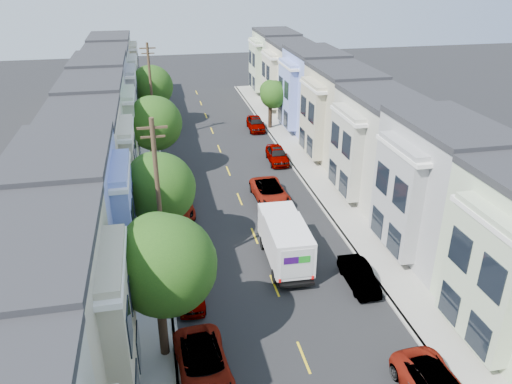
{
  "coord_description": "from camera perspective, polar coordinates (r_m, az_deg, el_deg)",
  "views": [
    {
      "loc": [
        -6.04,
        -23.72,
        17.69
      ],
      "look_at": [
        0.63,
        8.51,
        2.2
      ],
      "focal_mm": 35.0,
      "sensor_mm": 36.0,
      "label": 1
    }
  ],
  "objects": [
    {
      "name": "parked_right_b",
      "position": [
        30.52,
        11.67,
        -9.35
      ],
      "size": [
        1.41,
        3.9,
        1.29
      ],
      "primitive_type": "imported",
      "rotation": [
        0.0,
        0.0,
        -0.01
      ],
      "color": "white",
      "rests_on": "ground"
    },
    {
      "name": "parked_left_c",
      "position": [
        28.82,
        -7.29,
        -11.35
      ],
      "size": [
        1.81,
        3.97,
        1.25
      ],
      "primitive_type": "imported",
      "rotation": [
        0.0,
        0.0,
        -0.09
      ],
      "color": "gray",
      "rests_on": "ground"
    },
    {
      "name": "lead_sedan",
      "position": [
        39.76,
        1.62,
        -0.05
      ],
      "size": [
        2.61,
        5.39,
        1.48
      ],
      "primitive_type": "imported",
      "rotation": [
        0.0,
        0.0,
        0.03
      ],
      "color": "black",
      "rests_on": "ground"
    },
    {
      "name": "utility_pole_near",
      "position": [
        28.62,
        -11.02,
        -1.29
      ],
      "size": [
        1.6,
        0.26,
        10.0
      ],
      "color": "#42301E",
      "rests_on": "ground"
    },
    {
      "name": "ground",
      "position": [
        30.2,
        2.14,
        -10.67
      ],
      "size": [
        160.0,
        160.0,
        0.0
      ],
      "primitive_type": "plane",
      "color": "black",
      "rests_on": "ground"
    },
    {
      "name": "tree_d",
      "position": [
        43.96,
        -11.62,
        7.66
      ],
      "size": [
        4.7,
        4.7,
        7.19
      ],
      "color": "black",
      "rests_on": "ground"
    },
    {
      "name": "centerline",
      "position": [
        43.0,
        -2.58,
        0.88
      ],
      "size": [
        0.12,
        70.0,
        0.01
      ],
      "primitive_type": "cube",
      "color": "gold",
      "rests_on": "ground"
    },
    {
      "name": "fedex_truck",
      "position": [
        31.47,
        3.32,
        -5.47
      ],
      "size": [
        2.38,
        6.18,
        2.96
      ],
      "rotation": [
        0.0,
        0.0,
        -0.03
      ],
      "color": "silver",
      "rests_on": "ground"
    },
    {
      "name": "tree_e",
      "position": [
        58.07,
        -11.9,
        11.7
      ],
      "size": [
        4.7,
        4.7,
        7.02
      ],
      "color": "black",
      "rests_on": "ground"
    },
    {
      "name": "utility_pole_far",
      "position": [
        53.22,
        -11.86,
        11.05
      ],
      "size": [
        1.6,
        0.26,
        10.0
      ],
      "color": "#42301E",
      "rests_on": "ground"
    },
    {
      "name": "parked_left_d",
      "position": [
        38.31,
        -8.76,
        -1.53
      ],
      "size": [
        2.2,
        4.69,
        1.3
      ],
      "primitive_type": "imported",
      "rotation": [
        0.0,
        0.0,
        0.01
      ],
      "color": "#51100A",
      "rests_on": "ground"
    },
    {
      "name": "parked_left_b",
      "position": [
        24.43,
        -6.05,
        -19.03
      ],
      "size": [
        2.65,
        5.19,
        1.4
      ],
      "primitive_type": "imported",
      "rotation": [
        0.0,
        0.0,
        0.06
      ],
      "color": "black",
      "rests_on": "ground"
    },
    {
      "name": "sidewalk_right",
      "position": [
        44.6,
        6.78,
        1.75
      ],
      "size": [
        2.6,
        70.0,
        0.15
      ],
      "primitive_type": "cube",
      "color": "gray",
      "rests_on": "ground"
    },
    {
      "name": "parked_right_d",
      "position": [
        56.77,
        -0.04,
        7.84
      ],
      "size": [
        2.01,
        4.73,
        1.51
      ],
      "primitive_type": "imported",
      "rotation": [
        0.0,
        0.0,
        -0.05
      ],
      "color": "black",
      "rests_on": "ground"
    },
    {
      "name": "tree_c",
      "position": [
        31.29,
        -11.12,
        0.37
      ],
      "size": [
        4.46,
        4.46,
        7.05
      ],
      "color": "black",
      "rests_on": "ground"
    },
    {
      "name": "sidewalk_left",
      "position": [
        42.56,
        -12.39,
        0.13
      ],
      "size": [
        2.6,
        70.0,
        0.15
      ],
      "primitive_type": "cube",
      "color": "gray",
      "rests_on": "ground"
    },
    {
      "name": "curb_left",
      "position": [
        42.54,
        -10.64,
        0.28
      ],
      "size": [
        0.3,
        70.0,
        0.15
      ],
      "primitive_type": "cube",
      "color": "gray",
      "rests_on": "ground"
    },
    {
      "name": "townhouse_row_left",
      "position": [
        42.88,
        -17.44,
        -0.4
      ],
      "size": [
        5.0,
        70.0,
        8.5
      ],
      "primitive_type": "cube",
      "color": "#B3B1A1",
      "rests_on": "ground"
    },
    {
      "name": "curb_right",
      "position": [
        44.23,
        5.18,
        1.62
      ],
      "size": [
        0.3,
        70.0,
        0.15
      ],
      "primitive_type": "cube",
      "color": "gray",
      "rests_on": "ground"
    },
    {
      "name": "road_slab",
      "position": [
        42.99,
        -2.58,
        0.89
      ],
      "size": [
        12.0,
        70.0,
        0.02
      ],
      "primitive_type": "cube",
      "color": "black",
      "rests_on": "ground"
    },
    {
      "name": "tree_b",
      "position": [
        23.04,
        -10.54,
        -8.3
      ],
      "size": [
        4.7,
        4.7,
        7.51
      ],
      "color": "black",
      "rests_on": "ground"
    },
    {
      "name": "parked_right_c",
      "position": [
        47.48,
        2.42,
        4.27
      ],
      "size": [
        2.0,
        4.69,
        1.49
      ],
      "primitive_type": "imported",
      "rotation": [
        0.0,
        0.0,
        -0.05
      ],
      "color": "black",
      "rests_on": "ground"
    },
    {
      "name": "tree_far_r",
      "position": [
        56.46,
        1.95,
        11.04
      ],
      "size": [
        3.1,
        3.1,
        5.48
      ],
      "color": "black",
      "rests_on": "ground"
    },
    {
      "name": "townhouse_row_right",
      "position": [
        45.91,
        11.29,
        2.03
      ],
      "size": [
        5.0,
        70.0,
        8.5
      ],
      "primitive_type": "cube",
      "color": "#B3B1A1",
      "rests_on": "ground"
    }
  ]
}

